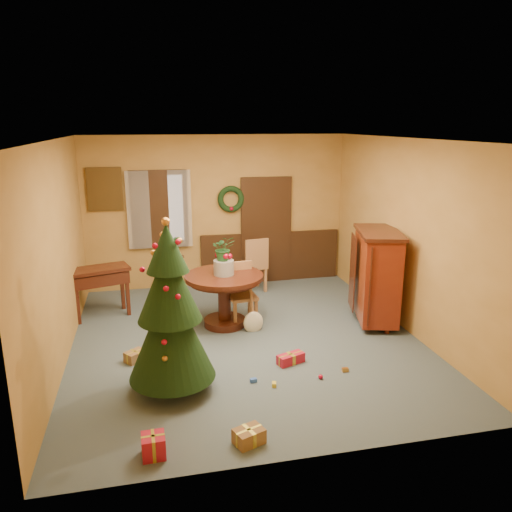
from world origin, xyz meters
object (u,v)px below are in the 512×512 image
object	(u,v)px
christmas_tree	(170,312)
writing_desk	(100,280)
chair_near	(241,291)
sideboard	(377,274)
dining_table	(224,290)

from	to	relation	value
christmas_tree	writing_desk	size ratio (longest dim) A/B	2.04
chair_near	sideboard	distance (m)	2.16
christmas_tree	writing_desk	world-z (taller)	christmas_tree
dining_table	writing_desk	world-z (taller)	dining_table
writing_desk	sideboard	distance (m)	4.47
dining_table	sideboard	xyz separation A→B (m)	(2.37, -0.39, 0.22)
dining_table	sideboard	distance (m)	2.41
writing_desk	dining_table	bearing A→B (deg)	-23.09
dining_table	chair_near	world-z (taller)	chair_near
christmas_tree	dining_table	bearing A→B (deg)	63.37
dining_table	sideboard	size ratio (longest dim) A/B	0.81
dining_table	writing_desk	size ratio (longest dim) A/B	1.18
dining_table	christmas_tree	xyz separation A→B (m)	(-0.92, -1.83, 0.42)
dining_table	chair_near	distance (m)	0.31
chair_near	christmas_tree	distance (m)	2.31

